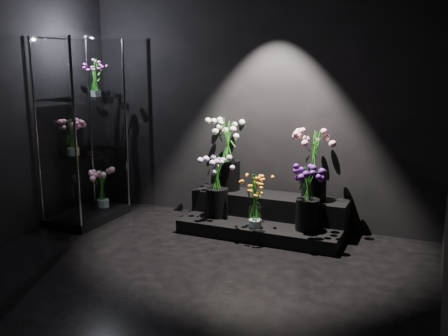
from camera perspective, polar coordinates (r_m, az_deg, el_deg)
The scene contains 12 objects.
floor at distance 4.07m, azimuth -6.81°, elevation -13.69°, with size 4.00×4.00×0.00m, color black.
wall_back at distance 5.49m, azimuth 3.51°, elevation 8.26°, with size 4.00×4.00×0.00m, color black.
display_riser at distance 5.33m, azimuth 4.81°, elevation -5.55°, with size 1.67×0.74×0.37m.
display_case at distance 5.70m, azimuth -15.75°, elevation 4.00°, with size 0.55×0.91×2.01m.
bouquet_orange_bells at distance 4.97m, azimuth 3.61°, elevation -3.74°, with size 0.26×0.26×0.54m.
bouquet_lilac at distance 5.26m, azimuth -0.80°, elevation -1.54°, with size 0.38×0.38×0.66m.
bouquet_purple at distance 4.92m, azimuth 9.59°, elevation -3.03°, with size 0.41×0.41×0.64m.
bouquet_cream_roses at distance 5.46m, azimuth 0.46°, elevation 2.07°, with size 0.43×0.43×0.79m.
bouquet_pink_roses at distance 5.12m, azimuth 10.34°, elevation 0.81°, with size 0.39×0.39×0.72m.
bouquet_case_pink at distance 5.52m, azimuth -16.92°, elevation 3.55°, with size 0.32×0.32×0.40m.
bouquet_case_magenta at distance 5.77m, azimuth -14.54°, elevation 9.94°, with size 0.24×0.24×0.41m.
bouquet_case_base_pink at distance 5.97m, azimuth -13.72°, elevation -2.18°, with size 0.38×0.38×0.44m.
Camera 1 is at (1.89, -3.14, 1.77)m, focal length 40.00 mm.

